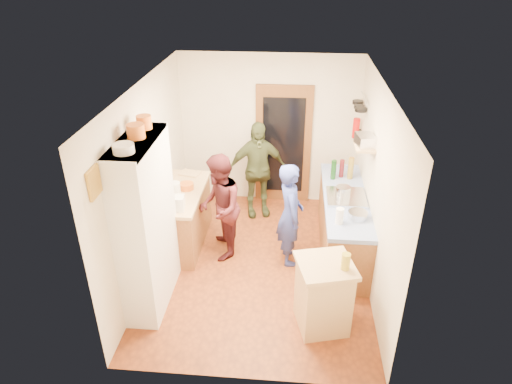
# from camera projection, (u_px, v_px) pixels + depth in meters

# --- Properties ---
(floor) EXTENTS (3.00, 4.00, 0.02)m
(floor) POSITION_uv_depth(u_px,v_px,m) (259.00, 264.00, 6.61)
(floor) COLOR brown
(floor) RESTS_ON ground
(ceiling) EXTENTS (3.00, 4.00, 0.02)m
(ceiling) POSITION_uv_depth(u_px,v_px,m) (260.00, 86.00, 5.37)
(ceiling) COLOR silver
(ceiling) RESTS_ON ground
(wall_back) EXTENTS (3.00, 0.02, 2.60)m
(wall_back) POSITION_uv_depth(u_px,v_px,m) (269.00, 130.00, 7.75)
(wall_back) COLOR beige
(wall_back) RESTS_ON ground
(wall_front) EXTENTS (3.00, 0.02, 2.60)m
(wall_front) POSITION_uv_depth(u_px,v_px,m) (242.00, 283.00, 4.23)
(wall_front) COLOR beige
(wall_front) RESTS_ON ground
(wall_left) EXTENTS (0.02, 4.00, 2.60)m
(wall_left) POSITION_uv_depth(u_px,v_px,m) (147.00, 180.00, 6.11)
(wall_left) COLOR beige
(wall_left) RESTS_ON ground
(wall_right) EXTENTS (0.02, 4.00, 2.60)m
(wall_right) POSITION_uv_depth(u_px,v_px,m) (376.00, 189.00, 5.87)
(wall_right) COLOR beige
(wall_right) RESTS_ON ground
(door_frame) EXTENTS (0.95, 0.06, 2.10)m
(door_frame) POSITION_uv_depth(u_px,v_px,m) (283.00, 145.00, 7.82)
(door_frame) COLOR brown
(door_frame) RESTS_ON ground
(door_glass) EXTENTS (0.70, 0.02, 1.70)m
(door_glass) POSITION_uv_depth(u_px,v_px,m) (283.00, 146.00, 7.79)
(door_glass) COLOR black
(door_glass) RESTS_ON door_frame
(hutch_body) EXTENTS (0.40, 1.20, 2.20)m
(hutch_body) POSITION_uv_depth(u_px,v_px,m) (147.00, 225.00, 5.48)
(hutch_body) COLOR white
(hutch_body) RESTS_ON ground
(hutch_top_shelf) EXTENTS (0.40, 1.14, 0.04)m
(hutch_top_shelf) POSITION_uv_depth(u_px,v_px,m) (135.00, 141.00, 4.97)
(hutch_top_shelf) COLOR white
(hutch_top_shelf) RESTS_ON hutch_body
(plate_stack) EXTENTS (0.22, 0.22, 0.09)m
(plate_stack) POSITION_uv_depth(u_px,v_px,m) (123.00, 148.00, 4.63)
(plate_stack) COLOR white
(plate_stack) RESTS_ON hutch_top_shelf
(orange_pot_a) EXTENTS (0.20, 0.20, 0.16)m
(orange_pot_a) POSITION_uv_depth(u_px,v_px,m) (136.00, 131.00, 4.97)
(orange_pot_a) COLOR orange
(orange_pot_a) RESTS_ON hutch_top_shelf
(orange_pot_b) EXTENTS (0.17, 0.17, 0.16)m
(orange_pot_b) POSITION_uv_depth(u_px,v_px,m) (144.00, 122.00, 5.23)
(orange_pot_b) COLOR orange
(orange_pot_b) RESTS_ON hutch_top_shelf
(left_counter_base) EXTENTS (0.60, 1.40, 0.85)m
(left_counter_base) POSITION_uv_depth(u_px,v_px,m) (183.00, 219.00, 6.89)
(left_counter_base) COLOR #935632
(left_counter_base) RESTS_ON ground
(left_counter_top) EXTENTS (0.64, 1.44, 0.05)m
(left_counter_top) POSITION_uv_depth(u_px,v_px,m) (180.00, 193.00, 6.68)
(left_counter_top) COLOR tan
(left_counter_top) RESTS_ON left_counter_base
(toaster) EXTENTS (0.28, 0.20, 0.20)m
(toaster) POSITION_uv_depth(u_px,v_px,m) (174.00, 203.00, 6.16)
(toaster) COLOR white
(toaster) RESTS_ON left_counter_top
(kettle) EXTENTS (0.19, 0.19, 0.20)m
(kettle) POSITION_uv_depth(u_px,v_px,m) (174.00, 189.00, 6.52)
(kettle) COLOR white
(kettle) RESTS_ON left_counter_top
(orange_bowl) EXTENTS (0.22, 0.22, 0.09)m
(orange_bowl) POSITION_uv_depth(u_px,v_px,m) (187.00, 186.00, 6.71)
(orange_bowl) COLOR orange
(orange_bowl) RESTS_ON left_counter_top
(chopping_board) EXTENTS (0.35, 0.29, 0.02)m
(chopping_board) POSITION_uv_depth(u_px,v_px,m) (190.00, 173.00, 7.17)
(chopping_board) COLOR tan
(chopping_board) RESTS_ON left_counter_top
(right_counter_base) EXTENTS (0.60, 2.20, 0.84)m
(right_counter_base) POSITION_uv_depth(u_px,v_px,m) (343.00, 225.00, 6.75)
(right_counter_base) COLOR #935632
(right_counter_base) RESTS_ON ground
(right_counter_top) EXTENTS (0.62, 2.22, 0.06)m
(right_counter_top) POSITION_uv_depth(u_px,v_px,m) (345.00, 198.00, 6.54)
(right_counter_top) COLOR #1C3EA1
(right_counter_top) RESTS_ON right_counter_base
(hob) EXTENTS (0.55, 0.58, 0.04)m
(hob) POSITION_uv_depth(u_px,v_px,m) (346.00, 197.00, 6.47)
(hob) COLOR silver
(hob) RESTS_ON right_counter_top
(pot_on_hob) EXTENTS (0.21, 0.21, 0.13)m
(pot_on_hob) POSITION_uv_depth(u_px,v_px,m) (343.00, 191.00, 6.45)
(pot_on_hob) COLOR silver
(pot_on_hob) RESTS_ON hob
(bottle_a) EXTENTS (0.08, 0.08, 0.31)m
(bottle_a) POSITION_uv_depth(u_px,v_px,m) (334.00, 170.00, 6.96)
(bottle_a) COLOR #143F14
(bottle_a) RESTS_ON right_counter_top
(bottle_b) EXTENTS (0.08, 0.08, 0.28)m
(bottle_b) POSITION_uv_depth(u_px,v_px,m) (342.00, 168.00, 7.03)
(bottle_b) COLOR #591419
(bottle_b) RESTS_ON right_counter_top
(bottle_c) EXTENTS (0.11, 0.11, 0.35)m
(bottle_c) POSITION_uv_depth(u_px,v_px,m) (351.00, 168.00, 6.96)
(bottle_c) COLOR olive
(bottle_c) RESTS_ON right_counter_top
(paper_towel) EXTENTS (0.12, 0.12, 0.22)m
(paper_towel) POSITION_uv_depth(u_px,v_px,m) (340.00, 216.00, 5.84)
(paper_towel) COLOR white
(paper_towel) RESTS_ON right_counter_top
(mixing_bowl) EXTENTS (0.31, 0.31, 0.10)m
(mixing_bowl) POSITION_uv_depth(u_px,v_px,m) (358.00, 215.00, 5.98)
(mixing_bowl) COLOR silver
(mixing_bowl) RESTS_ON right_counter_top
(island_base) EXTENTS (0.67, 0.67, 0.86)m
(island_base) POSITION_uv_depth(u_px,v_px,m) (323.00, 297.00, 5.35)
(island_base) COLOR tan
(island_base) RESTS_ON ground
(island_top) EXTENTS (0.75, 0.75, 0.05)m
(island_top) POSITION_uv_depth(u_px,v_px,m) (326.00, 266.00, 5.14)
(island_top) COLOR tan
(island_top) RESTS_ON island_base
(cutting_board) EXTENTS (0.41, 0.36, 0.02)m
(cutting_board) POSITION_uv_depth(u_px,v_px,m) (320.00, 263.00, 5.17)
(cutting_board) COLOR white
(cutting_board) RESTS_ON island_top
(oil_jar) EXTENTS (0.12, 0.12, 0.20)m
(oil_jar) POSITION_uv_depth(u_px,v_px,m) (346.00, 261.00, 5.00)
(oil_jar) COLOR #AD9E2D
(oil_jar) RESTS_ON island_top
(pan_rail) EXTENTS (0.02, 0.65, 0.02)m
(pan_rail) POSITION_uv_depth(u_px,v_px,m) (364.00, 98.00, 6.86)
(pan_rail) COLOR silver
(pan_rail) RESTS_ON wall_right
(pan_hang_a) EXTENTS (0.18, 0.18, 0.05)m
(pan_hang_a) POSITION_uv_depth(u_px,v_px,m) (361.00, 110.00, 6.77)
(pan_hang_a) COLOR black
(pan_hang_a) RESTS_ON pan_rail
(pan_hang_b) EXTENTS (0.16, 0.16, 0.05)m
(pan_hang_b) POSITION_uv_depth(u_px,v_px,m) (359.00, 107.00, 6.96)
(pan_hang_b) COLOR black
(pan_hang_b) RESTS_ON pan_rail
(pan_hang_c) EXTENTS (0.17, 0.17, 0.05)m
(pan_hang_c) POSITION_uv_depth(u_px,v_px,m) (358.00, 102.00, 7.13)
(pan_hang_c) COLOR black
(pan_hang_c) RESTS_ON pan_rail
(wall_shelf) EXTENTS (0.26, 0.42, 0.03)m
(wall_shelf) POSITION_uv_depth(u_px,v_px,m) (364.00, 146.00, 6.09)
(wall_shelf) COLOR tan
(wall_shelf) RESTS_ON wall_right
(radio) EXTENTS (0.27, 0.34, 0.15)m
(radio) POSITION_uv_depth(u_px,v_px,m) (365.00, 140.00, 6.05)
(radio) COLOR silver
(radio) RESTS_ON wall_shelf
(ext_bracket) EXTENTS (0.06, 0.10, 0.04)m
(ext_bracket) POSITION_uv_depth(u_px,v_px,m) (360.00, 131.00, 7.30)
(ext_bracket) COLOR black
(ext_bracket) RESTS_ON wall_right
(fire_extinguisher) EXTENTS (0.11, 0.11, 0.32)m
(fire_extinguisher) POSITION_uv_depth(u_px,v_px,m) (356.00, 128.00, 7.28)
(fire_extinguisher) COLOR red
(fire_extinguisher) RESTS_ON wall_right
(picture_frame) EXTENTS (0.03, 0.25, 0.30)m
(picture_frame) POSITION_uv_depth(u_px,v_px,m) (94.00, 183.00, 4.39)
(picture_frame) COLOR gold
(picture_frame) RESTS_ON wall_left
(person_hob) EXTENTS (0.46, 0.62, 1.53)m
(person_hob) POSITION_uv_depth(u_px,v_px,m) (292.00, 215.00, 6.33)
(person_hob) COLOR navy
(person_hob) RESTS_ON ground
(person_left) EXTENTS (0.71, 0.85, 1.58)m
(person_left) POSITION_uv_depth(u_px,v_px,m) (222.00, 206.00, 6.50)
(person_left) COLOR #43171B
(person_left) RESTS_ON ground
(person_back) EXTENTS (1.04, 0.65, 1.65)m
(person_back) POSITION_uv_depth(u_px,v_px,m) (258.00, 170.00, 7.49)
(person_back) COLOR #394225
(person_back) RESTS_ON ground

